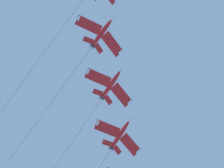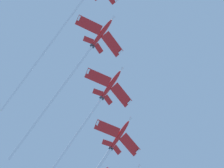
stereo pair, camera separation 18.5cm
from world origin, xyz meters
name	(u,v)px [view 1 (the left image)]	position (x,y,z in m)	size (l,w,h in m)	color
jet_lead	(80,4)	(-9.30, -13.60, 122.70)	(20.03, 55.41, 29.98)	red
jet_second	(81,62)	(-19.68, -28.61, 115.59)	(19.99, 53.54, 28.93)	red
jet_third	(94,109)	(-32.12, -39.33, 110.53)	(20.03, 49.11, 26.83)	red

